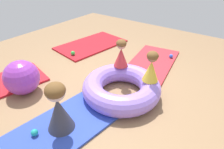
{
  "coord_description": "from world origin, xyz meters",
  "views": [
    {
      "loc": [
        -2.27,
        -1.63,
        2.1
      ],
      "look_at": [
        0.01,
        0.06,
        0.36
      ],
      "focal_mm": 31.38,
      "sensor_mm": 36.0,
      "label": 1
    }
  ],
  "objects_px": {
    "inflatable_cushion": "(121,87)",
    "play_ball_teal": "(34,133)",
    "adult_seated": "(58,107)",
    "child_in_yellow": "(151,67)",
    "child_in_red": "(121,53)",
    "play_ball_blue": "(171,56)",
    "play_ball_red": "(29,76)",
    "play_ball_yellow": "(32,68)",
    "exercise_ball_large": "(22,77)",
    "play_ball_green": "(73,53)"
  },
  "relations": [
    {
      "from": "child_in_red",
      "to": "play_ball_teal",
      "type": "bearing_deg",
      "value": -60.54
    },
    {
      "from": "child_in_red",
      "to": "play_ball_green",
      "type": "height_order",
      "value": "child_in_red"
    },
    {
      "from": "play_ball_yellow",
      "to": "play_ball_red",
      "type": "relative_size",
      "value": 0.92
    },
    {
      "from": "child_in_red",
      "to": "exercise_ball_large",
      "type": "distance_m",
      "value": 1.77
    },
    {
      "from": "play_ball_yellow",
      "to": "exercise_ball_large",
      "type": "bearing_deg",
      "value": -134.22
    },
    {
      "from": "exercise_ball_large",
      "to": "play_ball_teal",
      "type": "bearing_deg",
      "value": -116.67
    },
    {
      "from": "child_in_red",
      "to": "exercise_ball_large",
      "type": "height_order",
      "value": "child_in_red"
    },
    {
      "from": "adult_seated",
      "to": "play_ball_blue",
      "type": "bearing_deg",
      "value": -72.33
    },
    {
      "from": "child_in_yellow",
      "to": "child_in_red",
      "type": "bearing_deg",
      "value": -144.87
    },
    {
      "from": "adult_seated",
      "to": "exercise_ball_large",
      "type": "relative_size",
      "value": 1.21
    },
    {
      "from": "play_ball_teal",
      "to": "child_in_yellow",
      "type": "bearing_deg",
      "value": -25.44
    },
    {
      "from": "play_ball_green",
      "to": "play_ball_blue",
      "type": "height_order",
      "value": "play_ball_green"
    },
    {
      "from": "play_ball_teal",
      "to": "adult_seated",
      "type": "bearing_deg",
      "value": -29.24
    },
    {
      "from": "child_in_yellow",
      "to": "play_ball_red",
      "type": "relative_size",
      "value": 6.0
    },
    {
      "from": "play_ball_yellow",
      "to": "play_ball_red",
      "type": "bearing_deg",
      "value": -134.61
    },
    {
      "from": "adult_seated",
      "to": "play_ball_yellow",
      "type": "relative_size",
      "value": 9.33
    },
    {
      "from": "child_in_red",
      "to": "play_ball_green",
      "type": "distance_m",
      "value": 1.62
    },
    {
      "from": "inflatable_cushion",
      "to": "play_ball_yellow",
      "type": "distance_m",
      "value": 2.0
    },
    {
      "from": "child_in_yellow",
      "to": "play_ball_teal",
      "type": "bearing_deg",
      "value": -69.61
    },
    {
      "from": "inflatable_cushion",
      "to": "play_ball_red",
      "type": "xyz_separation_m",
      "value": [
        -0.65,
        1.73,
        -0.09
      ]
    },
    {
      "from": "play_ball_green",
      "to": "inflatable_cushion",
      "type": "bearing_deg",
      "value": -108.03
    },
    {
      "from": "child_in_red",
      "to": "adult_seated",
      "type": "xyz_separation_m",
      "value": [
        -1.5,
        -0.03,
        -0.2
      ]
    },
    {
      "from": "adult_seated",
      "to": "play_ball_teal",
      "type": "height_order",
      "value": "adult_seated"
    },
    {
      "from": "play_ball_green",
      "to": "exercise_ball_large",
      "type": "height_order",
      "value": "exercise_ball_large"
    },
    {
      "from": "child_in_red",
      "to": "play_ball_teal",
      "type": "height_order",
      "value": "child_in_red"
    },
    {
      "from": "play_ball_blue",
      "to": "play_ball_teal",
      "type": "distance_m",
      "value": 3.33
    },
    {
      "from": "play_ball_red",
      "to": "child_in_yellow",
      "type": "bearing_deg",
      "value": -67.19
    },
    {
      "from": "adult_seated",
      "to": "play_ball_teal",
      "type": "relative_size",
      "value": 7.65
    },
    {
      "from": "inflatable_cushion",
      "to": "child_in_red",
      "type": "relative_size",
      "value": 2.62
    },
    {
      "from": "inflatable_cushion",
      "to": "adult_seated",
      "type": "height_order",
      "value": "adult_seated"
    },
    {
      "from": "inflatable_cushion",
      "to": "play_ball_blue",
      "type": "relative_size",
      "value": 14.79
    },
    {
      "from": "play_ball_red",
      "to": "play_ball_yellow",
      "type": "bearing_deg",
      "value": 45.39
    },
    {
      "from": "play_ball_teal",
      "to": "play_ball_green",
      "type": "bearing_deg",
      "value": 34.24
    },
    {
      "from": "play_ball_red",
      "to": "play_ball_blue",
      "type": "bearing_deg",
      "value": -37.35
    },
    {
      "from": "inflatable_cushion",
      "to": "adult_seated",
      "type": "relative_size",
      "value": 1.81
    },
    {
      "from": "play_ball_red",
      "to": "inflatable_cushion",
      "type": "bearing_deg",
      "value": -69.57
    },
    {
      "from": "inflatable_cushion",
      "to": "play_ball_teal",
      "type": "relative_size",
      "value": 13.88
    },
    {
      "from": "inflatable_cushion",
      "to": "play_ball_teal",
      "type": "xyz_separation_m",
      "value": [
        -1.44,
        0.42,
        -0.08
      ]
    },
    {
      "from": "adult_seated",
      "to": "play_ball_green",
      "type": "relative_size",
      "value": 7.28
    },
    {
      "from": "play_ball_green",
      "to": "play_ball_red",
      "type": "xyz_separation_m",
      "value": [
        -1.23,
        -0.06,
        -0.01
      ]
    },
    {
      "from": "play_ball_yellow",
      "to": "inflatable_cushion",
      "type": "bearing_deg",
      "value": -77.55
    },
    {
      "from": "child_in_red",
      "to": "play_ball_blue",
      "type": "height_order",
      "value": "child_in_red"
    },
    {
      "from": "play_ball_yellow",
      "to": "play_ball_teal",
      "type": "bearing_deg",
      "value": -123.34
    },
    {
      "from": "child_in_yellow",
      "to": "play_ball_green",
      "type": "distance_m",
      "value": 2.27
    },
    {
      "from": "play_ball_blue",
      "to": "adult_seated",
      "type": "bearing_deg",
      "value": 172.34
    },
    {
      "from": "play_ball_green",
      "to": "play_ball_red",
      "type": "relative_size",
      "value": 1.18
    },
    {
      "from": "child_in_red",
      "to": "play_ball_teal",
      "type": "xyz_separation_m",
      "value": [
        -1.81,
        0.14,
        -0.51
      ]
    },
    {
      "from": "child_in_red",
      "to": "play_ball_red",
      "type": "relative_size",
      "value": 5.96
    },
    {
      "from": "play_ball_blue",
      "to": "play_ball_red",
      "type": "xyz_separation_m",
      "value": [
        -2.48,
        1.89,
        -0.0
      ]
    },
    {
      "from": "inflatable_cushion",
      "to": "play_ball_teal",
      "type": "bearing_deg",
      "value": 163.95
    }
  ]
}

